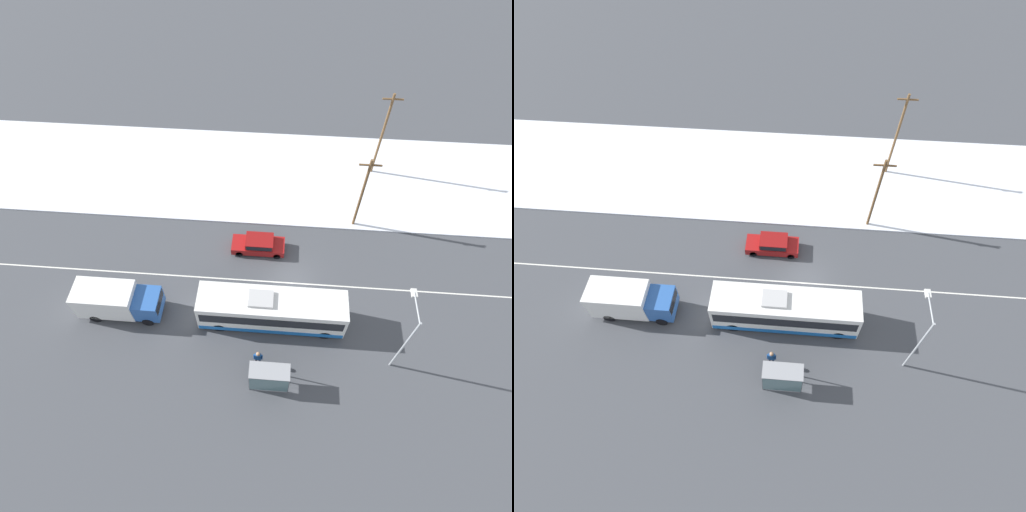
{
  "view_description": "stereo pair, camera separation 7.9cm",
  "coord_description": "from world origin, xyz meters",
  "views": [
    {
      "loc": [
        -1.62,
        -17.55,
        28.22
      ],
      "look_at": [
        -3.09,
        1.53,
        1.4
      ],
      "focal_mm": 28.0,
      "sensor_mm": 36.0,
      "label": 1
    },
    {
      "loc": [
        -1.54,
        -17.54,
        28.22
      ],
      "look_at": [
        -3.09,
        1.53,
        1.4
      ],
      "focal_mm": 28.0,
      "sensor_mm": 36.0,
      "label": 2
    }
  ],
  "objects": [
    {
      "name": "pedestrian_at_stop",
      "position": [
        -2.29,
        -7.02,
        1.13
      ],
      "size": [
        0.66,
        0.29,
        1.84
      ],
      "color": "#23232D",
      "rests_on": "ground_plane"
    },
    {
      "name": "streetlamp",
      "position": [
        7.27,
        -5.91,
        4.35
      ],
      "size": [
        0.36,
        2.55,
        6.81
      ],
      "color": "#9EA3A8",
      "rests_on": "ground_plane"
    },
    {
      "name": "bus_shelter",
      "position": [
        -1.42,
        -8.67,
        1.67
      ],
      "size": [
        2.74,
        1.2,
        2.4
      ],
      "color": "gray",
      "rests_on": "ground_plane"
    },
    {
      "name": "ground_plane",
      "position": [
        0.0,
        0.0,
        0.0
      ],
      "size": [
        120.0,
        120.0,
        0.0
      ],
      "primitive_type": "plane",
      "color": "#424449"
    },
    {
      "name": "box_truck",
      "position": [
        -13.32,
        -3.57,
        1.63
      ],
      "size": [
        6.4,
        2.3,
        2.95
      ],
      "color": "silver",
      "rests_on": "ground_plane"
    },
    {
      "name": "city_bus",
      "position": [
        -1.54,
        -3.48,
        1.62
      ],
      "size": [
        10.94,
        2.57,
        3.32
      ],
      "color": "white",
      "rests_on": "ground_plane"
    },
    {
      "name": "snow_lot",
      "position": [
        0.0,
        12.69,
        0.06
      ],
      "size": [
        80.0,
        13.13,
        0.12
      ],
      "color": "silver",
      "rests_on": "ground_plane"
    },
    {
      "name": "utility_pole_snowlot",
      "position": [
        7.73,
        13.99,
        4.58
      ],
      "size": [
        1.8,
        0.24,
        8.77
      ],
      "color": "brown",
      "rests_on": "ground_plane"
    },
    {
      "name": "sedan_car",
      "position": [
        -2.98,
        3.24,
        0.8
      ],
      "size": [
        4.55,
        1.8,
        1.47
      ],
      "rotation": [
        0.0,
        0.0,
        3.14
      ],
      "color": "maroon",
      "rests_on": "ground_plane"
    },
    {
      "name": "lane_marking_center",
      "position": [
        0.0,
        0.0,
        0.0
      ],
      "size": [
        60.0,
        0.12,
        0.0
      ],
      "color": "silver",
      "rests_on": "ground_plane"
    },
    {
      "name": "utility_pole_roadside",
      "position": [
        5.45,
        6.81,
        3.99
      ],
      "size": [
        1.8,
        0.24,
        7.62
      ],
      "color": "brown",
      "rests_on": "ground_plane"
    }
  ]
}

